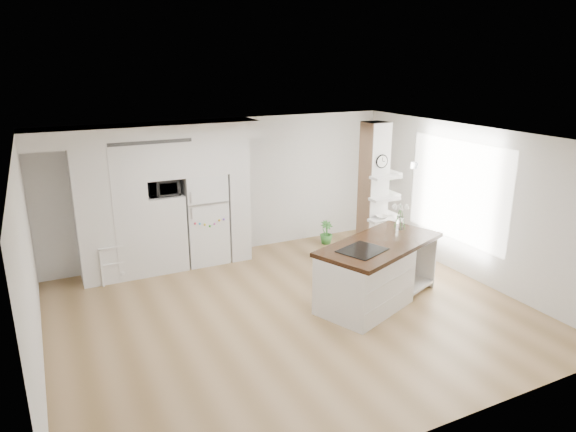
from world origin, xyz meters
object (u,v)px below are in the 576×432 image
object	(u,v)px
bookshelf	(117,264)
floor_plant_a	(394,241)
kitchen_island	(370,275)
refrigerator	(204,218)

from	to	relation	value
bookshelf	floor_plant_a	xyz separation A→B (m)	(5.21, -1.11, -0.04)
kitchen_island	bookshelf	distance (m)	4.43
refrigerator	bookshelf	xyz separation A→B (m)	(-1.69, -0.18, -0.57)
kitchen_island	refrigerator	bearing A→B (deg)	98.83
bookshelf	floor_plant_a	distance (m)	5.33
refrigerator	kitchen_island	world-z (taller)	refrigerator
refrigerator	kitchen_island	bearing A→B (deg)	-59.63
refrigerator	floor_plant_a	xyz separation A→B (m)	(3.52, -1.29, -0.61)
refrigerator	bookshelf	bearing A→B (deg)	-173.89
refrigerator	bookshelf	world-z (taller)	refrigerator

